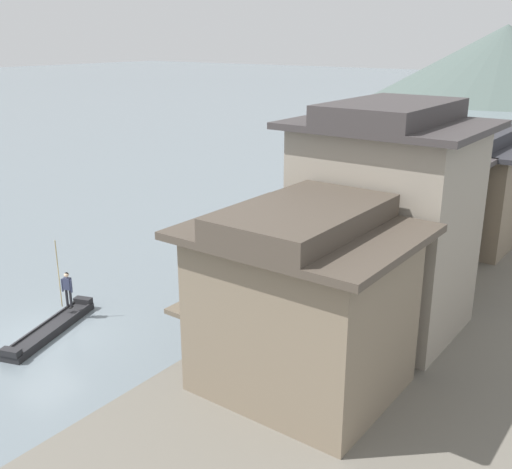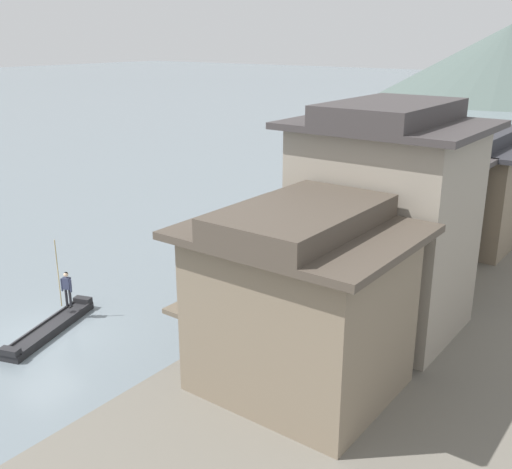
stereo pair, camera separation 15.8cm
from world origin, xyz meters
TOP-DOWN VIEW (x-y plane):
  - ground_plane at (0.00, 0.00)m, footprint 400.00×400.00m
  - boat_foreground_poled at (0.02, 0.40)m, footprint 2.49×5.15m
  - boatman_person at (-0.45, 1.71)m, footprint 0.52×0.38m
  - boat_moored_nearest at (5.30, 6.78)m, footprint 1.64×4.10m
  - boat_moored_second at (4.16, 45.65)m, footprint 1.13×3.74m
  - boat_moored_third at (-1.37, 58.92)m, footprint 3.79×3.06m
  - boat_moored_far at (4.67, 35.33)m, footprint 1.76×5.59m
  - boat_midriver_drifting at (4.26, 17.41)m, footprint 1.51×5.14m
  - boat_midriver_upstream at (-4.37, 44.25)m, footprint 3.37×2.46m
  - boat_upstream_distant at (4.79, 27.51)m, footprint 1.94×4.35m
  - house_waterfront_nearest at (10.79, 2.42)m, footprint 6.99×5.94m
  - house_waterfront_second at (10.84, 8.13)m, footprint 7.10×5.90m
  - house_waterfront_tall at (9.93, 14.47)m, footprint 5.28×5.49m
  - house_waterfront_narrow at (10.36, 20.61)m, footprint 6.13×7.33m
  - hill_far_east at (-13.16, 112.53)m, footprint 48.93×48.93m

SIDE VIEW (x-z plane):
  - ground_plane at x=0.00m, z-range 0.00..0.00m
  - boat_midriver_drifting at x=4.26m, z-range -0.06..0.32m
  - boat_moored_second at x=4.16m, z-range -0.06..0.32m
  - boat_moored_third at x=-1.37m, z-range -0.07..0.37m
  - boat_midriver_upstream at x=-4.37m, z-range -0.07..0.37m
  - boat_foreground_poled at x=0.02m, z-range -0.09..0.43m
  - boat_moored_far at x=4.67m, z-range -0.12..0.55m
  - boat_upstream_distant at x=4.79m, z-range -0.10..0.62m
  - boat_moored_nearest at x=5.30m, z-range -0.11..0.73m
  - boatman_person at x=-0.45m, z-range 0.01..3.05m
  - house_waterfront_narrow at x=10.36m, z-range 0.53..6.67m
  - house_waterfront_nearest at x=10.79m, z-range 0.54..6.68m
  - house_waterfront_tall at x=9.93m, z-range 0.55..6.69m
  - house_waterfront_second at x=10.84m, z-range 0.54..9.28m
  - hill_far_east at x=-13.16m, z-range 0.00..13.58m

